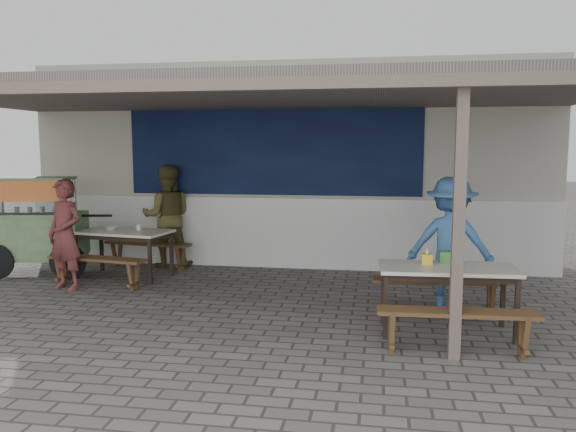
# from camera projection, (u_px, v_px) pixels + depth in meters

# --- Properties ---
(ground) EXTENTS (60.00, 60.00, 0.00)m
(ground) POSITION_uv_depth(u_px,v_px,m) (242.00, 319.00, 6.75)
(ground) COLOR #635F59
(ground) RESTS_ON ground
(back_wall) EXTENTS (9.00, 1.28, 3.50)m
(back_wall) POSITION_uv_depth(u_px,v_px,m) (289.00, 166.00, 10.05)
(back_wall) COLOR #BBB7A7
(back_wall) RESTS_ON ground
(warung_roof) EXTENTS (9.00, 4.21, 2.81)m
(warung_roof) POSITION_uv_depth(u_px,v_px,m) (258.00, 96.00, 7.30)
(warung_roof) COLOR #635D55
(warung_roof) RESTS_ON ground
(table_left) EXTENTS (1.54, 0.97, 0.75)m
(table_left) POSITION_uv_depth(u_px,v_px,m) (124.00, 235.00, 8.85)
(table_left) COLOR white
(table_left) RESTS_ON ground
(bench_left_street) EXTENTS (1.56, 0.51, 0.45)m
(bench_left_street) POSITION_uv_depth(u_px,v_px,m) (97.00, 265.00, 8.24)
(bench_left_street) COLOR brown
(bench_left_street) RESTS_ON ground
(bench_left_wall) EXTENTS (1.56, 0.51, 0.45)m
(bench_left_wall) POSITION_uv_depth(u_px,v_px,m) (148.00, 249.00, 9.55)
(bench_left_wall) COLOR brown
(bench_left_wall) RESTS_ON ground
(table_right) EXTENTS (1.50, 0.75, 0.75)m
(table_right) POSITION_uv_depth(u_px,v_px,m) (447.00, 274.00, 6.16)
(table_right) COLOR white
(table_right) RESTS_ON ground
(bench_right_street) EXTENTS (1.58, 0.34, 0.45)m
(bench_right_street) POSITION_uv_depth(u_px,v_px,m) (457.00, 321.00, 5.54)
(bench_right_street) COLOR brown
(bench_right_street) RESTS_ON ground
(bench_right_wall) EXTENTS (1.58, 0.34, 0.45)m
(bench_right_wall) POSITION_uv_depth(u_px,v_px,m) (438.00, 288.00, 6.86)
(bench_right_wall) COLOR brown
(bench_right_wall) RESTS_ON ground
(vendor_cart) EXTENTS (1.89, 1.05, 1.58)m
(vendor_cart) POSITION_uv_depth(u_px,v_px,m) (38.00, 222.00, 9.02)
(vendor_cart) COLOR #7BA66F
(vendor_cart) RESTS_ON ground
(patron_street_side) EXTENTS (0.67, 0.54, 1.60)m
(patron_street_side) POSITION_uv_depth(u_px,v_px,m) (65.00, 235.00, 8.08)
(patron_street_side) COLOR brown
(patron_street_side) RESTS_ON ground
(patron_wall_side) EXTENTS (1.01, 0.89, 1.75)m
(patron_wall_side) POSITION_uv_depth(u_px,v_px,m) (167.00, 216.00, 9.65)
(patron_wall_side) COLOR brown
(patron_wall_side) RESTS_ON ground
(patron_right_table) EXTENTS (1.19, 0.82, 1.69)m
(patron_right_table) POSITION_uv_depth(u_px,v_px,m) (451.00, 244.00, 7.08)
(patron_right_table) COLOR #3A669E
(patron_right_table) RESTS_ON ground
(tissue_box) EXTENTS (0.12, 0.12, 0.12)m
(tissue_box) POSITION_uv_depth(u_px,v_px,m) (427.00, 259.00, 6.29)
(tissue_box) COLOR yellow
(tissue_box) RESTS_ON table_right
(donation_box) EXTENTS (0.20, 0.13, 0.13)m
(donation_box) POSITION_uv_depth(u_px,v_px,m) (448.00, 257.00, 6.36)
(donation_box) COLOR #3F7D37
(donation_box) RESTS_ON table_right
(condiment_jar) EXTENTS (0.08, 0.08, 0.09)m
(condiment_jar) POSITION_uv_depth(u_px,v_px,m) (139.00, 227.00, 8.88)
(condiment_jar) COLOR silver
(condiment_jar) RESTS_ON table_left
(condiment_bowl) EXTENTS (0.19, 0.19, 0.05)m
(condiment_bowl) POSITION_uv_depth(u_px,v_px,m) (112.00, 228.00, 8.92)
(condiment_bowl) COLOR silver
(condiment_bowl) RESTS_ON table_left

